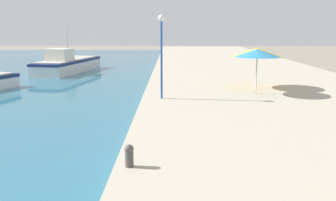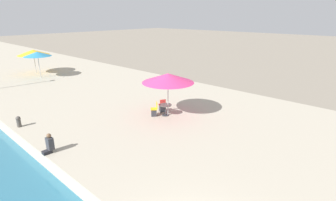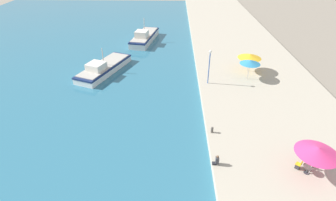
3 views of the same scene
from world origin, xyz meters
TOP-DOWN VIEW (x-y plane):
  - quay_promenade at (8.00, 37.00)m, footprint 16.00×90.00m
  - fishing_boat_mid at (-9.19, 41.96)m, footprint 4.95×10.81m
  - cafe_umbrella_white at (6.66, 24.96)m, footprint 2.70×2.70m
  - cafe_umbrella_striped at (7.19, 27.38)m, footprint 3.27×3.27m
  - mooring_bollard at (0.45, 13.11)m, footprint 0.26×0.26m
  - lamppost at (1.11, 23.52)m, footprint 0.36×0.36m

SIDE VIEW (x-z plane):
  - quay_promenade at x=8.00m, z-range 0.00..0.77m
  - fishing_boat_mid at x=-9.19m, z-range -1.32..3.17m
  - mooring_bollard at x=0.45m, z-range 0.79..1.45m
  - cafe_umbrella_striped at x=7.19m, z-range 1.78..4.38m
  - cafe_umbrella_white at x=6.66m, z-range 1.87..4.54m
  - lamppost at x=1.11m, z-range 1.58..6.14m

